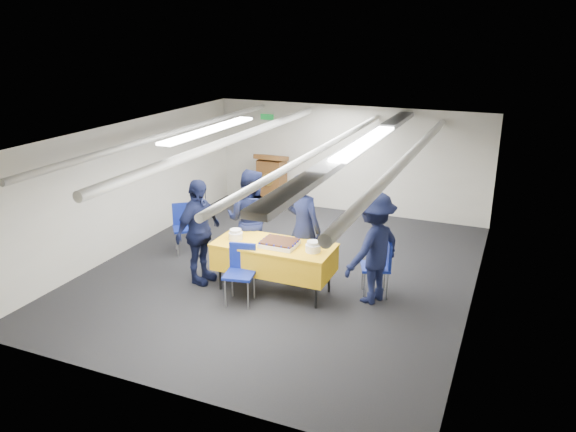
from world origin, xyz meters
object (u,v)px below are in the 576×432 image
object	(u,v)px
sailor_a	(304,228)
sailor_d	(373,248)
chair_right	(381,262)
sailor_b	(250,220)
sailor_c	(199,232)
serving_table	(274,257)
chair_near	(241,267)
podium	(272,181)
sheet_cake	(279,243)
chair_left	(185,223)

from	to	relation	value
sailor_a	sailor_d	xyz separation A→B (m)	(1.18, -0.25, -0.06)
chair_right	sailor_b	bearing A→B (deg)	177.07
sailor_b	sailor_c	size ratio (longest dim) A/B	1.02
chair_right	sailor_b	distance (m)	2.26
sailor_a	sailor_b	bearing A→B (deg)	13.66
serving_table	chair_near	world-z (taller)	chair_near
podium	chair_right	distance (m)	4.63
sailor_c	sailor_d	distance (m)	2.70
serving_table	podium	xyz separation A→B (m)	(-1.76, 3.77, 0.05)
sailor_b	sailor_d	size ratio (longest dim) A/B	1.03
chair_near	sailor_d	bearing A→B (deg)	22.92
podium	sailor_a	distance (m)	3.84
sheet_cake	podium	bearing A→B (deg)	116.08
sailor_d	sailor_c	bearing A→B (deg)	-57.20
serving_table	chair_left	distance (m)	2.32
sheet_cake	chair_left	bearing A→B (deg)	158.05
sheet_cake	chair_right	distance (m)	1.55
sailor_b	sailor_d	bearing A→B (deg)	167.49
sailor_b	sailor_c	xyz separation A→B (m)	(-0.51, -0.78, -0.02)
podium	sailor_c	size ratio (longest dim) A/B	0.75
chair_near	chair_right	xyz separation A→B (m)	(1.84, 0.98, 0.00)
sheet_cake	sailor_b	distance (m)	1.05
podium	sailor_d	distance (m)	4.75
sheet_cake	sailor_d	size ratio (longest dim) A/B	0.32
chair_left	sailor_a	world-z (taller)	sailor_a
serving_table	sailor_b	xyz separation A→B (m)	(-0.71, 0.62, 0.30)
sailor_a	podium	bearing A→B (deg)	-38.54
sailor_b	chair_near	bearing A→B (deg)	106.34
podium	chair_left	distance (m)	2.93
chair_right	sailor_b	xyz separation A→B (m)	(-2.24, 0.11, 0.32)
sailor_a	sailor_b	size ratio (longest dim) A/B	1.04
sheet_cake	chair_right	world-z (taller)	chair_right
sheet_cake	sailor_c	world-z (taller)	sailor_c
sheet_cake	sailor_a	distance (m)	0.59
serving_table	sailor_a	bearing A→B (deg)	62.52
sailor_d	chair_right	bearing A→B (deg)	-174.31
chair_near	chair_left	world-z (taller)	same
sailor_c	chair_near	bearing A→B (deg)	-101.95
serving_table	sailor_d	size ratio (longest dim) A/B	1.09
chair_near	podium	bearing A→B (deg)	108.77
podium	sailor_b	size ratio (longest dim) A/B	0.73
serving_table	podium	world-z (taller)	podium
podium	sailor_c	bearing A→B (deg)	-82.09
sailor_a	sailor_c	distance (m)	1.63
sailor_a	sailor_c	world-z (taller)	sailor_a
podium	sailor_d	size ratio (longest dim) A/B	0.75
podium	sailor_a	xyz separation A→B (m)	(2.03, -3.25, 0.27)
serving_table	podium	size ratio (longest dim) A/B	1.45
chair_right	sailor_a	size ratio (longest dim) A/B	0.49
sheet_cake	sailor_a	bearing A→B (deg)	73.86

